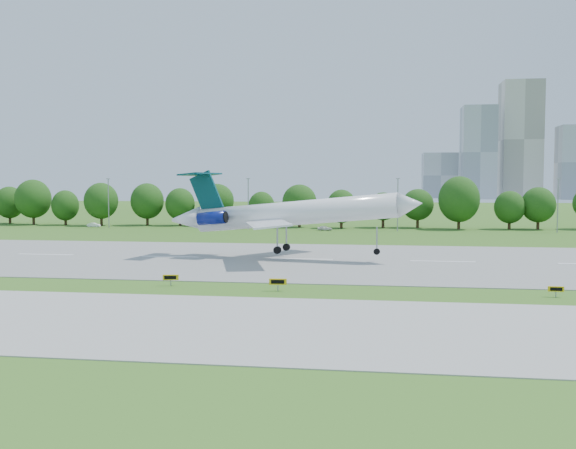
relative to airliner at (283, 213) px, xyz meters
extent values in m
plane|color=#305717|center=(2.91, -25.29, -6.74)|extent=(600.00, 600.00, 0.00)
cube|color=gray|center=(2.91, -0.29, -6.70)|extent=(400.00, 45.00, 0.08)
cube|color=#ADADA8|center=(2.91, -43.29, -6.70)|extent=(400.00, 23.00, 0.08)
cylinder|color=#382314|center=(-57.09, 66.71, -4.94)|extent=(0.70, 0.70, 3.60)
sphere|color=#123A0E|center=(-57.09, 66.71, -0.54)|extent=(8.40, 8.40, 8.40)
cylinder|color=#382314|center=(-17.09, 66.71, -4.94)|extent=(0.70, 0.70, 3.60)
sphere|color=#123A0E|center=(-17.09, 66.71, -0.54)|extent=(8.40, 8.40, 8.40)
cylinder|color=#382314|center=(22.91, 66.71, -4.94)|extent=(0.70, 0.70, 3.60)
sphere|color=#123A0E|center=(22.91, 66.71, -0.54)|extent=(8.40, 8.40, 8.40)
cylinder|color=gray|center=(-52.09, 56.71, -0.74)|extent=(0.24, 0.24, 12.00)
cube|color=gray|center=(-52.09, 56.71, 5.36)|extent=(0.90, 0.25, 0.18)
cylinder|color=gray|center=(-17.09, 56.71, -0.74)|extent=(0.24, 0.24, 12.00)
cube|color=gray|center=(-17.09, 56.71, 5.36)|extent=(0.90, 0.25, 0.18)
cylinder|color=gray|center=(17.91, 56.71, -0.74)|extent=(0.24, 0.24, 12.00)
cube|color=gray|center=(17.91, 56.71, 5.36)|extent=(0.90, 0.25, 0.18)
cylinder|color=gray|center=(52.91, 56.71, -0.74)|extent=(0.24, 0.24, 12.00)
cube|color=gray|center=(52.91, 56.71, 5.36)|extent=(0.90, 0.25, 0.18)
cube|color=#B2B2B7|center=(77.91, 354.71, 24.26)|extent=(22.00, 22.00, 62.00)
cube|color=beige|center=(107.91, 369.71, 33.26)|extent=(26.00, 26.00, 80.00)
cube|color=#B2B2B7|center=(137.91, 349.71, 17.26)|extent=(20.00, 20.00, 48.00)
cube|color=#B2B2B7|center=(54.91, 379.71, 9.26)|extent=(24.00, 24.00, 32.00)
cylinder|color=white|center=(1.87, -0.29, 0.02)|extent=(30.29, 8.01, 6.16)
cone|color=white|center=(18.23, -2.79, 1.51)|extent=(3.98, 3.98, 3.76)
cone|color=white|center=(-15.28, 2.34, -1.13)|extent=(5.55, 4.22, 3.91)
cube|color=white|center=(-0.96, -6.91, -1.14)|extent=(8.42, 13.84, 0.70)
cube|color=white|center=(1.15, 6.89, -1.14)|extent=(11.34, 13.55, 0.70)
cube|color=#053A3E|center=(-11.93, 1.83, 2.91)|extent=(5.48, 1.32, 6.83)
cube|color=#053A3E|center=(-12.92, 1.98, 5.71)|extent=(4.60, 9.85, 0.50)
cylinder|color=navy|center=(-10.35, -1.04, -0.75)|extent=(4.58, 2.53, 2.26)
cylinder|color=navy|center=(-9.57, 4.09, -0.75)|extent=(4.58, 2.53, 2.26)
cylinder|color=gray|center=(13.69, -2.10, -3.47)|extent=(0.20, 0.20, 3.49)
cylinder|color=black|center=(13.69, -2.10, -5.21)|extent=(0.93, 0.43, 0.90)
cylinder|color=gray|center=(-0.44, -2.15, -3.47)|extent=(0.24, 0.24, 3.49)
cylinder|color=black|center=(-0.44, -2.15, -5.21)|extent=(1.15, 0.61, 1.10)
cylinder|color=gray|center=(0.23, 2.18, -3.47)|extent=(0.24, 0.24, 3.49)
cylinder|color=black|center=(0.23, 2.18, -5.21)|extent=(1.15, 0.61, 1.10)
cube|color=gray|center=(3.78, -27.45, -6.34)|extent=(0.13, 0.13, 0.80)
cube|color=yellow|center=(3.78, -27.45, -5.77)|extent=(1.84, 0.40, 0.63)
cube|color=black|center=(3.80, -27.57, -5.77)|extent=(1.37, 0.17, 0.40)
cube|color=gray|center=(-8.31, -25.83, -6.37)|extent=(0.13, 0.13, 0.75)
cube|color=yellow|center=(-8.31, -25.83, -5.83)|extent=(1.72, 0.54, 0.59)
cube|color=black|center=(-8.28, -25.94, -5.83)|extent=(1.26, 0.29, 0.38)
cube|color=gray|center=(31.32, -27.01, -6.41)|extent=(0.10, 0.10, 0.66)
cube|color=yellow|center=(31.32, -27.01, -5.94)|extent=(1.52, 0.21, 0.52)
cube|color=black|center=(31.32, -27.12, -5.94)|extent=(1.14, 0.05, 0.33)
imported|color=white|center=(-57.44, 59.62, -6.21)|extent=(3.31, 1.34, 1.07)
imported|color=silver|center=(1.17, 56.27, -6.17)|extent=(3.42, 1.43, 1.16)
camera|label=1|loc=(14.39, -92.36, 4.50)|focal=40.00mm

